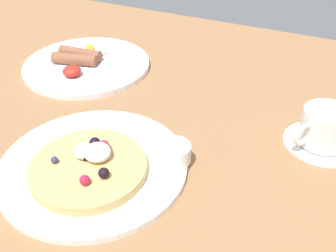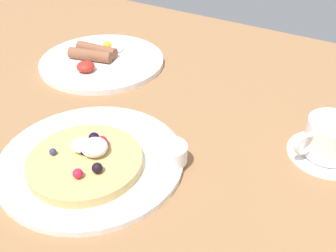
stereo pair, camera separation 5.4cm
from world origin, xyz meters
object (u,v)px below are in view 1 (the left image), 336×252
Objects in this scene: pancake_plate at (93,165)px; coffee_saucer at (321,142)px; breakfast_plate at (87,65)px; syrup_ramekin at (174,153)px; coffee_cup at (325,126)px.

pancake_plate reaches higher than coffee_saucer.
breakfast_plate reaches higher than coffee_saucer.
syrup_ramekin reaches higher than breakfast_plate.
syrup_ramekin reaches higher than pancake_plate.
syrup_ramekin is 0.18× the size of breakfast_plate.
coffee_cup is at bearing 36.67° from syrup_ramekin.
coffee_saucer is at bearing -7.32° from breakfast_plate.
coffee_saucer is at bearing 54.04° from coffee_cup.
syrup_ramekin is at bearing -34.95° from breakfast_plate.
coffee_saucer is 1.23× the size of coffee_cup.
breakfast_plate is at bearing 172.52° from coffee_cup.
coffee_cup reaches higher than pancake_plate.
syrup_ramekin is 0.51× the size of coffee_cup.
breakfast_plate is 50.58cm from coffee_cup.
pancake_plate is 36.82cm from coffee_saucer.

